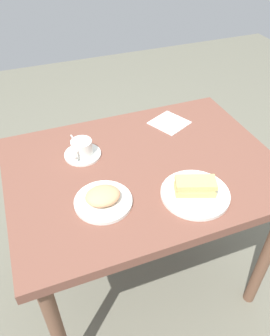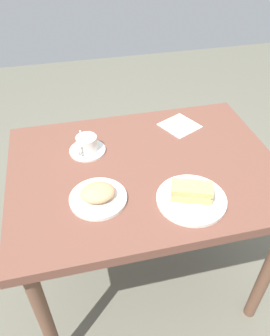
{
  "view_description": "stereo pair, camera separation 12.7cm",
  "coord_description": "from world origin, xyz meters",
  "px_view_note": "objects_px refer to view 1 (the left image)",
  "views": [
    {
      "loc": [
        -0.39,
        -0.94,
        1.63
      ],
      "look_at": [
        -0.05,
        -0.04,
        0.81
      ],
      "focal_mm": 35.63,
      "sensor_mm": 36.0,
      "label": 1
    },
    {
      "loc": [
        -0.27,
        -0.97,
        1.63
      ],
      "look_at": [
        -0.05,
        -0.04,
        0.81
      ],
      "focal_mm": 35.63,
      "sensor_mm": 36.0,
      "label": 2
    }
  ],
  "objects_px": {
    "sandwich_front": "(195,186)",
    "sandwich_plate": "(195,194)",
    "side_plate": "(103,202)",
    "napkin": "(169,123)",
    "coffee_saucer": "(83,154)",
    "spoon": "(76,143)",
    "coffee_cup": "(82,147)",
    "dining_table": "(143,183)"
  },
  "relations": [
    {
      "from": "sandwich_front",
      "to": "coffee_cup",
      "type": "height_order",
      "value": "coffee_cup"
    },
    {
      "from": "spoon",
      "to": "side_plate",
      "type": "xyz_separation_m",
      "value": [
        0.01,
        -0.37,
        -0.01
      ]
    },
    {
      "from": "sandwich_plate",
      "to": "sandwich_front",
      "type": "distance_m",
      "value": 0.03
    },
    {
      "from": "side_plate",
      "to": "napkin",
      "type": "height_order",
      "value": "side_plate"
    },
    {
      "from": "side_plate",
      "to": "dining_table",
      "type": "bearing_deg",
      "value": 33.96
    },
    {
      "from": "sandwich_front",
      "to": "napkin",
      "type": "height_order",
      "value": "sandwich_front"
    },
    {
      "from": "sandwich_plate",
      "to": "napkin",
      "type": "distance_m",
      "value": 0.48
    },
    {
      "from": "sandwich_front",
      "to": "spoon",
      "type": "height_order",
      "value": "sandwich_front"
    },
    {
      "from": "sandwich_front",
      "to": "side_plate",
      "type": "distance_m",
      "value": 0.33
    },
    {
      "from": "coffee_saucer",
      "to": "side_plate",
      "type": "xyz_separation_m",
      "value": [
        0.0,
        -0.29,
        0.0
      ]
    },
    {
      "from": "sandwich_front",
      "to": "sandwich_plate",
      "type": "bearing_deg",
      "value": -87.09
    },
    {
      "from": "napkin",
      "to": "dining_table",
      "type": "bearing_deg",
      "value": -133.28
    },
    {
      "from": "coffee_saucer",
      "to": "side_plate",
      "type": "distance_m",
      "value": 0.29
    },
    {
      "from": "dining_table",
      "to": "spoon",
      "type": "bearing_deg",
      "value": 134.06
    },
    {
      "from": "spoon",
      "to": "napkin",
      "type": "xyz_separation_m",
      "value": [
        0.45,
        0.02,
        -0.01
      ]
    },
    {
      "from": "sandwich_front",
      "to": "side_plate",
      "type": "bearing_deg",
      "value": 166.83
    },
    {
      "from": "coffee_saucer",
      "to": "napkin",
      "type": "relative_size",
      "value": 1.0
    },
    {
      "from": "dining_table",
      "to": "sandwich_plate",
      "type": "bearing_deg",
      "value": -63.52
    },
    {
      "from": "coffee_saucer",
      "to": "napkin",
      "type": "distance_m",
      "value": 0.45
    },
    {
      "from": "sandwich_front",
      "to": "napkin",
      "type": "xyz_separation_m",
      "value": [
        0.12,
        0.46,
        -0.04
      ]
    },
    {
      "from": "sandwich_front",
      "to": "coffee_cup",
      "type": "relative_size",
      "value": 1.52
    },
    {
      "from": "coffee_cup",
      "to": "napkin",
      "type": "xyz_separation_m",
      "value": [
        0.44,
        0.09,
        -0.04
      ]
    },
    {
      "from": "sandwich_front",
      "to": "spoon",
      "type": "bearing_deg",
      "value": 126.71
    },
    {
      "from": "coffee_saucer",
      "to": "coffee_cup",
      "type": "height_order",
      "value": "coffee_cup"
    },
    {
      "from": "dining_table",
      "to": "coffee_cup",
      "type": "relative_size",
      "value": 10.36
    },
    {
      "from": "sandwich_plate",
      "to": "napkin",
      "type": "height_order",
      "value": "sandwich_plate"
    },
    {
      "from": "sandwich_plate",
      "to": "coffee_cup",
      "type": "relative_size",
      "value": 2.4
    },
    {
      "from": "coffee_saucer",
      "to": "side_plate",
      "type": "relative_size",
      "value": 0.74
    },
    {
      "from": "coffee_cup",
      "to": "napkin",
      "type": "distance_m",
      "value": 0.45
    },
    {
      "from": "sandwich_plate",
      "to": "coffee_saucer",
      "type": "height_order",
      "value": "sandwich_plate"
    },
    {
      "from": "dining_table",
      "to": "side_plate",
      "type": "xyz_separation_m",
      "value": [
        -0.21,
        -0.14,
        0.1
      ]
    },
    {
      "from": "coffee_cup",
      "to": "spoon",
      "type": "bearing_deg",
      "value": 95.85
    },
    {
      "from": "dining_table",
      "to": "spoon",
      "type": "height_order",
      "value": "spoon"
    },
    {
      "from": "coffee_cup",
      "to": "spoon",
      "type": "height_order",
      "value": "coffee_cup"
    },
    {
      "from": "dining_table",
      "to": "spoon",
      "type": "xyz_separation_m",
      "value": [
        -0.22,
        0.23,
        0.11
      ]
    },
    {
      "from": "spoon",
      "to": "side_plate",
      "type": "distance_m",
      "value": 0.37
    },
    {
      "from": "sandwich_plate",
      "to": "side_plate",
      "type": "distance_m",
      "value": 0.33
    },
    {
      "from": "side_plate",
      "to": "napkin",
      "type": "xyz_separation_m",
      "value": [
        0.44,
        0.38,
        -0.01
      ]
    },
    {
      "from": "sandwich_front",
      "to": "side_plate",
      "type": "relative_size",
      "value": 0.77
    },
    {
      "from": "side_plate",
      "to": "spoon",
      "type": "bearing_deg",
      "value": 91.7
    },
    {
      "from": "coffee_saucer",
      "to": "sandwich_front",
      "type": "bearing_deg",
      "value": -48.67
    },
    {
      "from": "side_plate",
      "to": "coffee_cup",
      "type": "bearing_deg",
      "value": 90.56
    }
  ]
}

